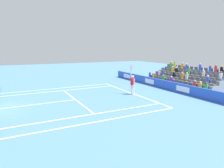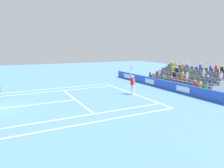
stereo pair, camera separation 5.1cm
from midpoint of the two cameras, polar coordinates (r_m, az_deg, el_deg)
The scene contains 12 objects.
line_baseline at distance 19.21m, azimuth 5.59°, elevation -2.56°, with size 10.97×0.10×0.01m, color white.
line_service at distance 16.96m, azimuth -10.28°, elevation -4.40°, with size 8.23×0.10×0.01m, color white.
line_centre_service at distance 16.37m, azimuth -21.10°, elevation -5.47°, with size 0.10×6.40×0.01m, color white.
line_singles_sideline_left at distance 20.74m, azimuth -14.81°, elevation -1.90°, with size 0.10×11.89×0.01m, color white.
line_singles_sideline_right at distance 13.08m, azimuth -6.88°, elevation -8.75°, with size 0.10×11.89×0.01m, color white.
line_doubles_sideline_left at distance 22.06m, azimuth -15.58°, elevation -1.23°, with size 0.10×11.89×0.01m, color white.
line_doubles_sideline_right at distance 11.88m, azimuth -4.55°, elevation -10.71°, with size 0.10×11.89×0.01m, color white.
line_centre_mark at distance 19.16m, azimuth 5.33°, elevation -2.59°, with size 0.10×0.20×0.01m, color white.
sponsor_barrier at distance 21.64m, azimuth 15.00°, elevation -0.20°, with size 20.00×0.22×0.91m.
tennis_player at distance 18.48m, azimuth 5.96°, elevation 0.05°, with size 0.54×0.41×2.85m.
stadium_stand at distance 23.64m, azimuth 20.34°, elevation 0.97°, with size 8.68×3.80×2.63m.
loose_tennis_ball at distance 13.69m, azimuth -26.34°, elevation -8.77°, with size 0.07×0.07×0.07m, color #D1E533.
Camera 2 is at (-15.76, -1.76, 4.24)m, focal length 32.05 mm.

